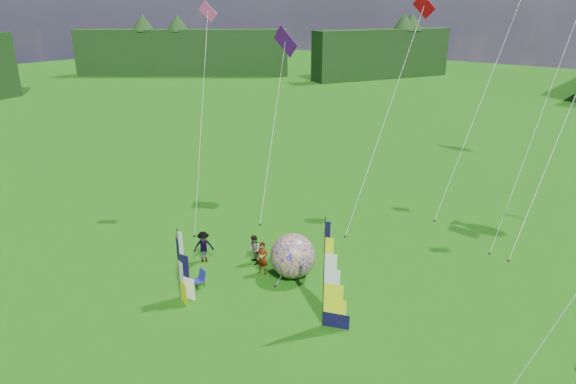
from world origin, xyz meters
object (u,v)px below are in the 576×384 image
Objects in this scene: spectator_c at (204,247)px; spectator_d at (290,257)px; feather_banner_main at (324,275)px; side_banner_far at (180,264)px; bol_inflatable at (293,256)px; spectator_a at (263,258)px; side_banner_left at (179,270)px; camp_chair at (199,279)px; spectator_b at (254,250)px.

spectator_d is at bearing -26.56° from spectator_c.
feather_banner_main is 1.44× the size of side_banner_far.
bol_inflatable is 1.58m from spectator_a.
spectator_d is (2.25, 5.31, -0.77)m from side_banner_left.
spectator_a is at bearing 138.91° from feather_banner_main.
feather_banner_main reaches higher than spectator_d.
bol_inflatable is 1.32× the size of spectator_c.
bol_inflatable is 1.31× the size of spectator_a.
side_banner_far is 1.49× the size of bol_inflatable.
feather_banner_main reaches higher than side_banner_far.
side_banner_far reaches higher than camp_chair.
side_banner_far reaches higher than side_banner_left.
spectator_b is 0.97× the size of spectator_d.
spectator_c is (-2.25, -1.51, 0.06)m from spectator_b.
side_banner_left is 4.52m from spectator_a.
side_banner_far is at bearing 100.66° from spectator_d.
bol_inflatable reaches higher than spectator_a.
feather_banner_main is at bearing 38.27° from side_banner_left.
side_banner_far is (-0.18, 0.22, 0.11)m from side_banner_left.
side_banner_left is 3.41× the size of camp_chair.
bol_inflatable is (2.68, 5.03, -0.45)m from side_banner_left.
feather_banner_main reaches higher than side_banner_left.
spectator_c is at bearing 61.78° from spectator_d.
side_banner_far reaches higher than spectator_b.
spectator_a is at bearing 3.81° from spectator_b.
spectator_b is 1.72× the size of camp_chair.
spectator_d reaches higher than spectator_b.
feather_banner_main is 2.96× the size of spectator_d.
camp_chair is at bearing 95.54° from spectator_d.
camp_chair is (1.84, -2.03, -0.40)m from spectator_c.
side_banner_left is 1.69m from camp_chair.
spectator_b is at bearing 76.92° from side_banner_far.
bol_inflatable is at bearing 63.48° from camp_chair.
spectator_b is at bearing 50.92° from spectator_d.
spectator_c is (-4.68, -1.76, -0.28)m from bol_inflatable.
spectator_d is 4.74m from camp_chair.
spectator_a is (-1.35, -0.77, -0.27)m from bol_inflatable.
side_banner_left is at bearing -59.48° from side_banner_far.
feather_banner_main is 5.25× the size of camp_chair.
side_banner_far reaches higher than bol_inflatable.
side_banner_far is 4.67m from spectator_b.
spectator_c is at bearing -159.43° from bol_inflatable.
side_banner_far is at bearing 177.50° from feather_banner_main.
spectator_d is at bearing 146.33° from bol_inflatable.
side_banner_far is at bearing -80.80° from camp_chair.
side_banner_left reaches higher than spectator_b.
bol_inflatable is (-3.65, 2.51, -1.31)m from feather_banner_main.
bol_inflatable is 2.46m from spectator_b.
spectator_d reaches higher than camp_chair.
spectator_b is (-1.07, 0.53, -0.07)m from spectator_a.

